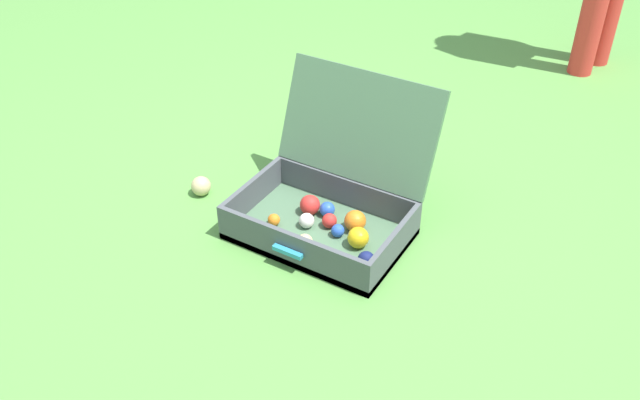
{
  "coord_description": "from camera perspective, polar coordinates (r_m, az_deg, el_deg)",
  "views": [
    {
      "loc": [
        0.9,
        -1.63,
        1.53
      ],
      "look_at": [
        -0.08,
        -0.01,
        0.16
      ],
      "focal_mm": 38.33,
      "sensor_mm": 36.0,
      "label": 1
    }
  ],
  "objects": [
    {
      "name": "ground_plane",
      "position": [
        2.41,
        1.69,
        -3.43
      ],
      "size": [
        16.0,
        16.0,
        0.0
      ],
      "primitive_type": "plane",
      "color": "#569342"
    },
    {
      "name": "stray_ball_on_grass",
      "position": [
        2.65,
        -9.91,
        1.16
      ],
      "size": [
        0.08,
        0.08,
        0.08
      ],
      "primitive_type": "sphere",
      "color": "#D1B784",
      "rests_on": "ground"
    },
    {
      "name": "open_suitcase",
      "position": [
        2.41,
        1.01,
        0.02
      ],
      "size": [
        0.6,
        0.57,
        0.5
      ],
      "color": "#4C7051",
      "rests_on": "ground"
    }
  ]
}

